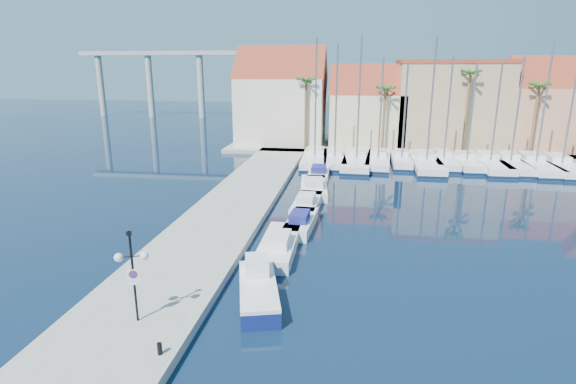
# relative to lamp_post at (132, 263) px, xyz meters

# --- Properties ---
(ground) EXTENTS (260.00, 260.00, 0.00)m
(ground) POSITION_rel_lamp_post_xyz_m (8.55, 0.68, -3.21)
(ground) COLOR black
(ground) RESTS_ON ground
(quay_west) EXTENTS (6.00, 77.00, 0.50)m
(quay_west) POSITION_rel_lamp_post_xyz_m (-0.45, 14.18, -2.96)
(quay_west) COLOR gray
(quay_west) RESTS_ON ground
(shore_north) EXTENTS (54.00, 16.00, 0.50)m
(shore_north) POSITION_rel_lamp_post_xyz_m (18.55, 48.68, -2.96)
(shore_north) COLOR gray
(shore_north) RESTS_ON ground
(lamp_post) EXTENTS (1.35, 0.70, 4.12)m
(lamp_post) POSITION_rel_lamp_post_xyz_m (0.00, 0.00, 0.00)
(lamp_post) COLOR black
(lamp_post) RESTS_ON quay_west
(bollard) EXTENTS (0.19, 0.19, 0.48)m
(bollard) POSITION_rel_lamp_post_xyz_m (1.95, -2.11, -2.47)
(bollard) COLOR black
(bollard) RESTS_ON quay_west
(fishing_boat) EXTENTS (3.07, 5.59, 1.86)m
(fishing_boat) POSITION_rel_lamp_post_xyz_m (4.57, 3.44, -2.59)
(fishing_boat) COLOR navy
(fishing_boat) RESTS_ON ground
(motorboat_west_0) EXTENTS (2.18, 6.57, 1.40)m
(motorboat_west_0) POSITION_rel_lamp_post_xyz_m (4.59, 9.31, -2.70)
(motorboat_west_0) COLOR white
(motorboat_west_0) RESTS_ON ground
(motorboat_west_1) EXTENTS (2.06, 5.53, 1.40)m
(motorboat_west_1) POSITION_rel_lamp_post_xyz_m (5.44, 13.66, -2.70)
(motorboat_west_1) COLOR white
(motorboat_west_1) RESTS_ON ground
(motorboat_west_2) EXTENTS (2.15, 5.96, 1.40)m
(motorboat_west_2) POSITION_rel_lamp_post_xyz_m (5.39, 18.18, -2.70)
(motorboat_west_2) COLOR white
(motorboat_west_2) RESTS_ON ground
(motorboat_west_3) EXTENTS (3.02, 7.34, 1.40)m
(motorboat_west_3) POSITION_rel_lamp_post_xyz_m (5.45, 23.36, -2.70)
(motorboat_west_3) COLOR white
(motorboat_west_3) RESTS_ON ground
(motorboat_west_4) EXTENTS (2.15, 6.34, 1.40)m
(motorboat_west_4) POSITION_rel_lamp_post_xyz_m (5.46, 29.02, -2.70)
(motorboat_west_4) COLOR white
(motorboat_west_4) RESTS_ON ground
(sailboat_0) EXTENTS (3.33, 11.18, 14.15)m
(sailboat_0) POSITION_rel_lamp_post_xyz_m (4.40, 36.39, -2.62)
(sailboat_0) COLOR white
(sailboat_0) RESTS_ON ground
(sailboat_1) EXTENTS (3.28, 9.97, 13.51)m
(sailboat_1) POSITION_rel_lamp_post_xyz_m (6.71, 36.42, -2.61)
(sailboat_1) COLOR white
(sailboat_1) RESTS_ON ground
(sailboat_2) EXTENTS (3.60, 11.91, 14.34)m
(sailboat_2) POSITION_rel_lamp_post_xyz_m (9.32, 35.97, -2.63)
(sailboat_2) COLOR white
(sailboat_2) RESTS_ON ground
(sailboat_3) EXTENTS (3.46, 10.33, 12.10)m
(sailboat_3) POSITION_rel_lamp_post_xyz_m (11.80, 36.47, -2.63)
(sailboat_3) COLOR white
(sailboat_3) RESTS_ON ground
(sailboat_4) EXTENTS (2.36, 8.18, 11.43)m
(sailboat_4) POSITION_rel_lamp_post_xyz_m (14.47, 36.88, -2.60)
(sailboat_4) COLOR white
(sailboat_4) RESTS_ON ground
(sailboat_5) EXTENTS (3.25, 11.69, 14.30)m
(sailboat_5) POSITION_rel_lamp_post_xyz_m (17.12, 36.00, -2.62)
(sailboat_5) COLOR white
(sailboat_5) RESTS_ON ground
(sailboat_6) EXTENTS (2.66, 9.39, 12.19)m
(sailboat_6) POSITION_rel_lamp_post_xyz_m (19.25, 37.36, -2.62)
(sailboat_6) COLOR white
(sailboat_6) RESTS_ON ground
(sailboat_7) EXTENTS (2.50, 8.92, 11.46)m
(sailboat_7) POSITION_rel_lamp_post_xyz_m (21.61, 36.71, -2.62)
(sailboat_7) COLOR white
(sailboat_7) RESTS_ON ground
(sailboat_8) EXTENTS (2.96, 11.16, 11.63)m
(sailboat_8) POSITION_rel_lamp_post_xyz_m (24.17, 36.78, -2.65)
(sailboat_8) COLOR white
(sailboat_8) RESTS_ON ground
(sailboat_9) EXTENTS (3.29, 10.84, 12.20)m
(sailboat_9) POSITION_rel_lamp_post_xyz_m (26.37, 36.89, -2.64)
(sailboat_9) COLOR white
(sailboat_9) RESTS_ON ground
(sailboat_10) EXTENTS (3.03, 11.33, 13.58)m
(sailboat_10) POSITION_rel_lamp_post_xyz_m (28.92, 36.72, -2.63)
(sailboat_10) COLOR white
(sailboat_10) RESTS_ON ground
(sailboat_11) EXTENTS (3.33, 11.18, 12.25)m
(sailboat_11) POSITION_rel_lamp_post_xyz_m (31.47, 36.35, -2.64)
(sailboat_11) COLOR white
(sailboat_11) RESTS_ON ground
(building_0) EXTENTS (12.30, 9.00, 13.50)m
(building_0) POSITION_rel_lamp_post_xyz_m (-1.45, 47.68, 3.32)
(building_0) COLOR beige
(building_0) RESTS_ON shore_north
(building_1) EXTENTS (10.30, 8.00, 11.00)m
(building_1) POSITION_rel_lamp_post_xyz_m (10.55, 47.68, 2.09)
(building_1) COLOR #CCBA90
(building_1) RESTS_ON shore_north
(building_2) EXTENTS (14.20, 10.20, 11.50)m
(building_2) POSITION_rel_lamp_post_xyz_m (21.55, 48.68, 3.05)
(building_2) COLOR tan
(building_2) RESTS_ON shore_north
(building_3) EXTENTS (10.30, 8.00, 12.00)m
(building_3) POSITION_rel_lamp_post_xyz_m (33.55, 47.68, 2.65)
(building_3) COLOR tan
(building_3) RESTS_ON shore_north
(palm_0) EXTENTS (2.60, 2.60, 10.15)m
(palm_0) POSITION_rel_lamp_post_xyz_m (2.55, 42.68, 5.87)
(palm_0) COLOR brown
(palm_0) RESTS_ON shore_north
(palm_1) EXTENTS (2.60, 2.60, 9.15)m
(palm_1) POSITION_rel_lamp_post_xyz_m (12.55, 42.68, 4.93)
(palm_1) COLOR brown
(palm_1) RESTS_ON shore_north
(palm_2) EXTENTS (2.60, 2.60, 11.15)m
(palm_2) POSITION_rel_lamp_post_xyz_m (22.55, 42.68, 6.81)
(palm_2) COLOR brown
(palm_2) RESTS_ON shore_north
(palm_3) EXTENTS (2.60, 2.60, 9.65)m
(palm_3) POSITION_rel_lamp_post_xyz_m (30.55, 42.68, 5.40)
(palm_3) COLOR brown
(palm_3) RESTS_ON shore_north
(viaduct) EXTENTS (48.00, 2.20, 14.45)m
(viaduct) POSITION_rel_lamp_post_xyz_m (-30.53, 82.68, 7.04)
(viaduct) COLOR #9E9E99
(viaduct) RESTS_ON ground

